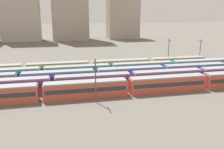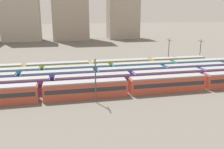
# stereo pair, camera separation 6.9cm
# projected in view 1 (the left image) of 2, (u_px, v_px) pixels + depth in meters

# --- Properties ---
(ground_plane) EXTENTS (600.00, 600.00, 0.00)m
(ground_plane) POSITION_uv_depth(u_px,v_px,m) (30.00, 87.00, 60.01)
(ground_plane) COLOR #666059
(train_track_0) EXTENTS (93.60, 3.06, 3.75)m
(train_track_0) POSITION_uv_depth(u_px,v_px,m) (167.00, 84.00, 56.26)
(train_track_0) COLOR #BC4C38
(train_track_0) RESTS_ON ground_plane
(train_track_1) EXTENTS (74.70, 3.06, 3.75)m
(train_track_1) POSITION_uv_depth(u_px,v_px,m) (131.00, 79.00, 59.68)
(train_track_1) COLOR #6B429E
(train_track_1) RESTS_ON ground_plane
(train_track_2) EXTENTS (93.60, 3.06, 3.75)m
(train_track_2) POSITION_uv_depth(u_px,v_px,m) (131.00, 74.00, 64.89)
(train_track_2) COLOR #4C70BC
(train_track_2) RESTS_ON ground_plane
(train_track_3) EXTENTS (93.60, 3.06, 3.75)m
(train_track_3) POSITION_uv_depth(u_px,v_px,m) (143.00, 69.00, 70.87)
(train_track_3) COLOR teal
(train_track_3) RESTS_ON ground_plane
(train_track_4) EXTENTS (74.70, 3.06, 3.75)m
(train_track_4) POSITION_uv_depth(u_px,v_px,m) (90.00, 67.00, 72.74)
(train_track_4) COLOR yellow
(train_track_4) RESTS_ON ground_plane
(catenary_pole_1) EXTENTS (0.24, 3.20, 8.89)m
(catenary_pole_1) POSITION_uv_depth(u_px,v_px,m) (200.00, 51.00, 82.64)
(catenary_pole_1) COLOR #4C4C51
(catenary_pole_1) RESTS_ON ground_plane
(catenary_pole_2) EXTENTS (0.24, 3.20, 9.13)m
(catenary_pole_2) POSITION_uv_depth(u_px,v_px,m) (96.00, 79.00, 48.75)
(catenary_pole_2) COLOR #4C4C51
(catenary_pole_2) RESTS_ON ground_plane
(catenary_pole_3) EXTENTS (0.24, 3.20, 9.48)m
(catenary_pole_3) POSITION_uv_depth(u_px,v_px,m) (169.00, 51.00, 80.18)
(catenary_pole_3) COLOR #4C4C51
(catenary_pole_3) RESTS_ON ground_plane
(distant_building_1) EXTENTS (22.67, 13.34, 45.51)m
(distant_building_1) POSITION_uv_depth(u_px,v_px,m) (19.00, 3.00, 144.90)
(distant_building_1) COLOR #B2A899
(distant_building_1) RESTS_ON ground_plane
(distant_building_3) EXTENTS (20.13, 12.65, 28.40)m
(distant_building_3) POSITION_uv_depth(u_px,v_px,m) (123.00, 17.00, 160.41)
(distant_building_3) COLOR #A89989
(distant_building_3) RESTS_ON ground_plane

